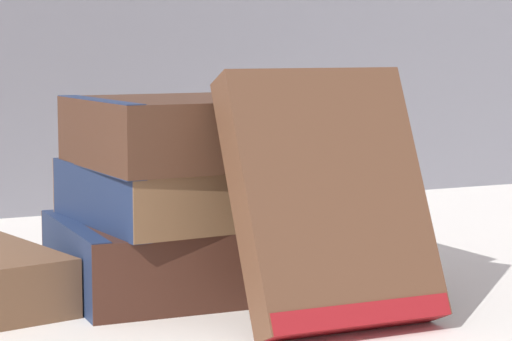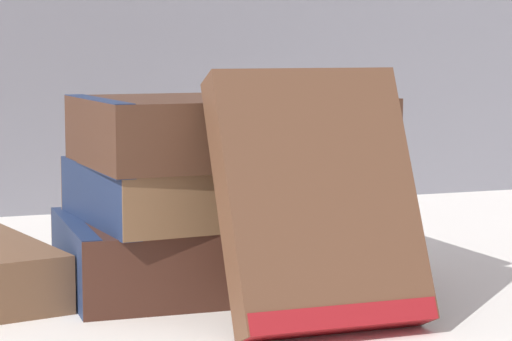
{
  "view_description": "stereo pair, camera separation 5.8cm",
  "coord_description": "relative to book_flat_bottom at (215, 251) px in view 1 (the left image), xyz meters",
  "views": [
    {
      "loc": [
        -0.23,
        -0.6,
        0.16
      ],
      "look_at": [
        0.05,
        0.01,
        0.08
      ],
      "focal_mm": 75.0,
      "sensor_mm": 36.0,
      "label": 1
    },
    {
      "loc": [
        -0.17,
        -0.62,
        0.16
      ],
      "look_at": [
        0.05,
        0.01,
        0.08
      ],
      "focal_mm": 75.0,
      "sensor_mm": 36.0,
      "label": 2
    }
  ],
  "objects": [
    {
      "name": "reading_glasses",
      "position": [
        -0.03,
        0.14,
        -0.02
      ],
      "size": [
        0.12,
        0.08,
        0.0
      ],
      "rotation": [
        0.0,
        0.0,
        0.36
      ],
      "color": "#ADADB2",
      "rests_on": "ground_plane"
    },
    {
      "name": "ground_plane",
      "position": [
        -0.04,
        -0.03,
        -0.02
      ],
      "size": [
        3.0,
        3.0,
        0.0
      ],
      "primitive_type": "plane",
      "color": "white"
    },
    {
      "name": "book_flat_middle",
      "position": [
        0.01,
        0.0,
        0.04
      ],
      "size": [
        0.2,
        0.15,
        0.04
      ],
      "rotation": [
        0.0,
        0.0,
        0.1
      ],
      "color": "brown",
      "rests_on": "book_flat_bottom"
    },
    {
      "name": "book_leaning_front",
      "position": [
        0.02,
        -0.12,
        0.04
      ],
      "size": [
        0.11,
        0.08,
        0.14
      ],
      "rotation": [
        -0.42,
        0.0,
        0.0
      ],
      "color": "brown",
      "rests_on": "ground_plane"
    },
    {
      "name": "book_flat_top",
      "position": [
        0.0,
        -0.01,
        0.08
      ],
      "size": [
        0.19,
        0.13,
        0.04
      ],
      "rotation": [
        0.0,
        0.0,
        0.05
      ],
      "color": "#4C2D1E",
      "rests_on": "book_flat_middle"
    },
    {
      "name": "pocket_watch",
      "position": [
        0.02,
        -0.02,
        0.1
      ],
      "size": [
        0.05,
        0.05,
        0.01
      ],
      "color": "silver",
      "rests_on": "book_flat_top"
    },
    {
      "name": "book_flat_bottom",
      "position": [
        0.0,
        0.0,
        0.0
      ],
      "size": [
        0.21,
        0.14,
        0.05
      ],
      "rotation": [
        0.0,
        0.0,
        -0.03
      ],
      "color": "#422319",
      "rests_on": "ground_plane"
    }
  ]
}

